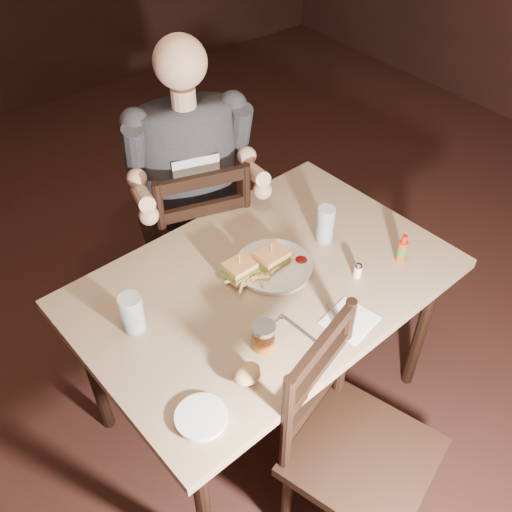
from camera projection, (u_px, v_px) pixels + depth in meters
room_shell at (339, 132)px, 1.60m from camera, size 7.00×7.00×7.00m
main_table at (264, 293)px, 2.11m from camera, size 1.39×0.98×0.77m
chair_far at (196, 237)px, 2.67m from camera, size 0.57×0.60×0.97m
chair_near at (363, 456)px, 1.87m from camera, size 0.56×0.58×0.94m
diner at (191, 154)px, 2.31m from camera, size 0.64×0.57×0.94m
dinner_plate at (274, 267)px, 2.10m from camera, size 0.30×0.30×0.02m
sandwich_left at (239, 266)px, 2.02m from camera, size 0.11×0.09×0.09m
sandwich_right at (272, 255)px, 2.06m from camera, size 0.11×0.10×0.10m
fries_pile at (252, 271)px, 2.04m from camera, size 0.25×0.18×0.04m
ketchup_dollop at (301, 260)px, 2.10m from camera, size 0.05×0.05×0.01m
glass_left at (132, 313)px, 1.84m from camera, size 0.08×0.08×0.14m
glass_right at (325, 225)px, 2.17m from camera, size 0.07×0.07×0.15m
hot_sauce at (402, 248)px, 2.10m from camera, size 0.04×0.04×0.12m
salt_shaker at (358, 271)px, 2.05m from camera, size 0.03×0.03×0.05m
syrup_dispenser at (264, 336)px, 1.80m from camera, size 0.08×0.08×0.10m
napkin at (350, 320)px, 1.91m from camera, size 0.19×0.18×0.00m
knife at (305, 334)px, 1.86m from camera, size 0.03×0.20×0.00m
fork at (338, 320)px, 1.91m from camera, size 0.06×0.16×0.01m
side_plate at (201, 418)px, 1.63m from camera, size 0.16×0.16×0.01m
bread_roll at (247, 374)px, 1.71m from camera, size 0.10×0.08×0.06m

